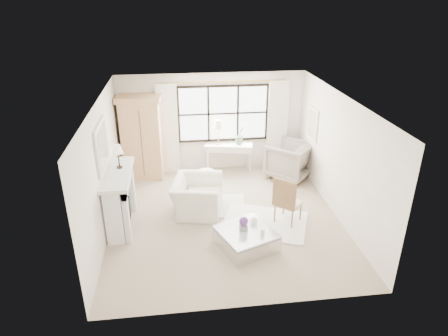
{
  "coord_description": "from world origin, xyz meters",
  "views": [
    {
      "loc": [
        -0.98,
        -7.62,
        4.73
      ],
      "look_at": [
        0.0,
        0.2,
        1.14
      ],
      "focal_mm": 32.0,
      "sensor_mm": 36.0,
      "label": 1
    }
  ],
  "objects_px": {
    "console_table": "(229,157)",
    "club_armchair": "(197,196)",
    "coffee_table": "(246,239)",
    "armoire": "(142,137)"
  },
  "relations": [
    {
      "from": "console_table",
      "to": "club_armchair",
      "type": "xyz_separation_m",
      "value": [
        -1.01,
        -2.13,
        -0.01
      ]
    },
    {
      "from": "console_table",
      "to": "club_armchair",
      "type": "height_order",
      "value": "console_table"
    },
    {
      "from": "club_armchair",
      "to": "coffee_table",
      "type": "height_order",
      "value": "club_armchair"
    },
    {
      "from": "console_table",
      "to": "club_armchair",
      "type": "distance_m",
      "value": 2.35
    },
    {
      "from": "armoire",
      "to": "coffee_table",
      "type": "bearing_deg",
      "value": -52.89
    },
    {
      "from": "armoire",
      "to": "coffee_table",
      "type": "relative_size",
      "value": 1.72
    },
    {
      "from": "armoire",
      "to": "club_armchair",
      "type": "distance_m",
      "value": 2.53
    },
    {
      "from": "armoire",
      "to": "console_table",
      "type": "xyz_separation_m",
      "value": [
        2.3,
        0.08,
        -0.74
      ]
    },
    {
      "from": "armoire",
      "to": "club_armchair",
      "type": "bearing_deg",
      "value": -51.8
    },
    {
      "from": "armoire",
      "to": "coffee_table",
      "type": "height_order",
      "value": "armoire"
    }
  ]
}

